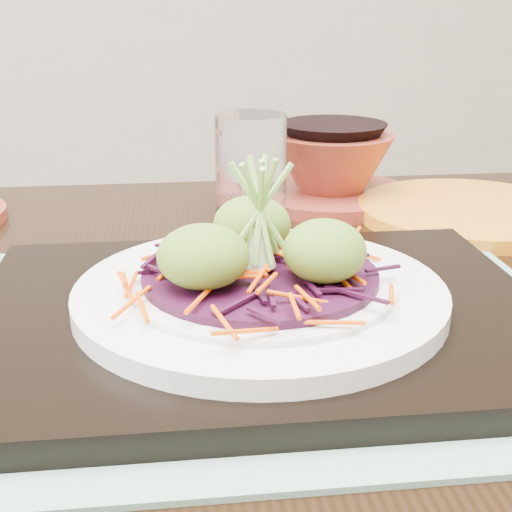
{
  "coord_description": "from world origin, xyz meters",
  "views": [
    {
      "loc": [
        -0.05,
        -0.35,
        0.92
      ],
      "look_at": [
        0.01,
        0.09,
        0.76
      ],
      "focal_mm": 50.0,
      "sensor_mm": 36.0,
      "label": 1
    }
  ],
  "objects": [
    {
      "name": "dining_table",
      "position": [
        0.05,
        0.1,
        0.62
      ],
      "size": [
        1.15,
        0.78,
        0.71
      ],
      "rotation": [
        0.0,
        0.0,
        -0.02
      ],
      "color": "black",
      "rests_on": "ground"
    },
    {
      "name": "placemat",
      "position": [
        0.01,
        0.07,
        0.71
      ],
      "size": [
        0.43,
        0.34,
        0.0
      ],
      "primitive_type": "cube",
      "rotation": [
        0.0,
        0.0,
        -0.01
      ],
      "color": "gray",
      "rests_on": "dining_table"
    },
    {
      "name": "serving_tray",
      "position": [
        0.01,
        0.07,
        0.72
      ],
      "size": [
        0.37,
        0.28,
        0.02
      ],
      "primitive_type": "cube",
      "rotation": [
        0.0,
        0.0,
        -0.01
      ],
      "color": "black",
      "rests_on": "placemat"
    },
    {
      "name": "white_plate",
      "position": [
        0.01,
        0.07,
        0.74
      ],
      "size": [
        0.24,
        0.24,
        0.02
      ],
      "color": "white",
      "rests_on": "serving_tray"
    },
    {
      "name": "cabbage_bed",
      "position": [
        0.01,
        0.07,
        0.75
      ],
      "size": [
        0.15,
        0.15,
        0.01
      ],
      "primitive_type": "cylinder",
      "color": "#360A2A",
      "rests_on": "white_plate"
    },
    {
      "name": "carrot_julienne",
      "position": [
        0.01,
        0.07,
        0.76
      ],
      "size": [
        0.19,
        0.19,
        0.01
      ],
      "primitive_type": null,
      "color": "#E04803",
      "rests_on": "cabbage_bed"
    },
    {
      "name": "guacamole_scoops",
      "position": [
        0.01,
        0.07,
        0.77
      ],
      "size": [
        0.13,
        0.12,
        0.04
      ],
      "color": "olive",
      "rests_on": "cabbage_bed"
    },
    {
      "name": "scallion_garnish",
      "position": [
        0.01,
        0.07,
        0.79
      ],
      "size": [
        0.06,
        0.06,
        0.08
      ],
      "primitive_type": null,
      "color": "#84BF4C",
      "rests_on": "cabbage_bed"
    },
    {
      "name": "water_glass",
      "position": [
        0.04,
        0.34,
        0.76
      ],
      "size": [
        0.07,
        0.07,
        0.1
      ],
      "primitive_type": "cylinder",
      "rotation": [
        0.0,
        0.0,
        0.04
      ],
      "color": "white",
      "rests_on": "dining_table"
    },
    {
      "name": "terracotta_bowl_set",
      "position": [
        0.13,
        0.38,
        0.74
      ],
      "size": [
        0.23,
        0.23,
        0.07
      ],
      "rotation": [
        0.0,
        0.0,
        -0.45
      ],
      "color": "maroon",
      "rests_on": "dining_table"
    },
    {
      "name": "yellow_plate",
      "position": [
        0.26,
        0.3,
        0.72
      ],
      "size": [
        0.23,
        0.23,
        0.01
      ],
      "primitive_type": "cylinder",
      "rotation": [
        0.0,
        0.0,
        -0.04
      ],
      "color": "orange",
      "rests_on": "dining_table"
    }
  ]
}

